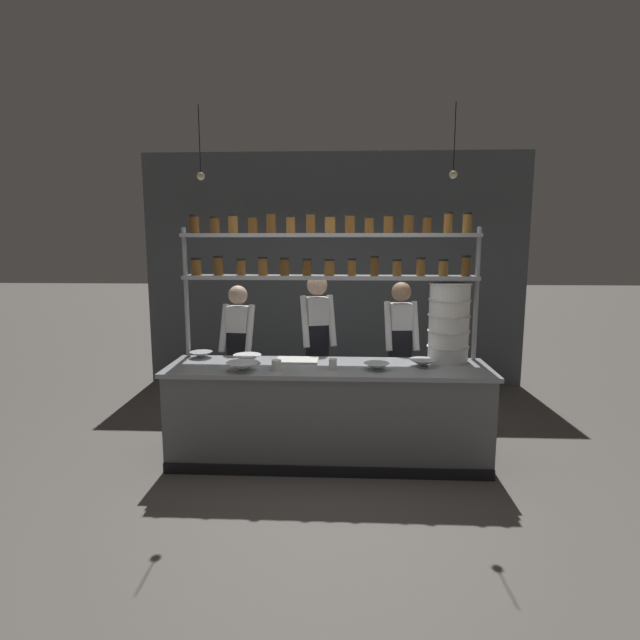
# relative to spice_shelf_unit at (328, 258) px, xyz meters

# --- Properties ---
(ground_plane) EXTENTS (40.00, 40.00, 0.00)m
(ground_plane) POSITION_rel_spice_shelf_unit_xyz_m (0.01, -0.33, -1.90)
(ground_plane) COLOR #5B5651
(back_wall) EXTENTS (5.39, 0.12, 3.29)m
(back_wall) POSITION_rel_spice_shelf_unit_xyz_m (0.01, 2.31, -0.26)
(back_wall) COLOR #4C5156
(back_wall) RESTS_ON ground_plane
(prep_counter) EXTENTS (2.99, 0.76, 0.92)m
(prep_counter) POSITION_rel_spice_shelf_unit_xyz_m (0.01, -0.33, -1.44)
(prep_counter) COLOR slate
(prep_counter) RESTS_ON ground_plane
(spice_shelf_unit) EXTENTS (2.88, 0.28, 2.34)m
(spice_shelf_unit) POSITION_rel_spice_shelf_unit_xyz_m (0.00, 0.00, 0.00)
(spice_shelf_unit) COLOR #999BA0
(spice_shelf_unit) RESTS_ON ground_plane
(chef_left) EXTENTS (0.38, 0.30, 1.60)m
(chef_left) POSITION_rel_spice_shelf_unit_xyz_m (-0.97, 0.38, -0.99)
(chef_left) COLOR black
(chef_left) RESTS_ON ground_plane
(chef_center) EXTENTS (0.41, 0.34, 1.71)m
(chef_center) POSITION_rel_spice_shelf_unit_xyz_m (-0.13, 0.43, -0.91)
(chef_center) COLOR black
(chef_center) RESTS_ON ground_plane
(chef_right) EXTENTS (0.38, 0.30, 1.64)m
(chef_right) POSITION_rel_spice_shelf_unit_xyz_m (0.77, 0.47, -0.96)
(chef_right) COLOR black
(chef_right) RESTS_ON ground_plane
(container_stack) EXTENTS (0.40, 0.40, 0.75)m
(container_stack) POSITION_rel_spice_shelf_unit_xyz_m (1.16, -0.09, -0.61)
(container_stack) COLOR white
(container_stack) RESTS_ON prep_counter
(cutting_board) EXTENTS (0.40, 0.26, 0.02)m
(cutting_board) POSITION_rel_spice_shelf_unit_xyz_m (-0.29, -0.18, -0.97)
(cutting_board) COLOR silver
(cutting_board) RESTS_ON prep_counter
(prep_bowl_near_left) EXTENTS (0.27, 0.27, 0.07)m
(prep_bowl_near_left) POSITION_rel_spice_shelf_unit_xyz_m (-0.76, -0.23, -0.95)
(prep_bowl_near_left) COLOR white
(prep_bowl_near_left) RESTS_ON prep_counter
(prep_bowl_center_front) EXTENTS (0.22, 0.22, 0.06)m
(prep_bowl_center_front) POSITION_rel_spice_shelf_unit_xyz_m (-1.26, -0.06, -0.95)
(prep_bowl_center_front) COLOR #B2B7BC
(prep_bowl_center_front) RESTS_ON prep_counter
(prep_bowl_center_back) EXTENTS (0.25, 0.25, 0.07)m
(prep_bowl_center_back) POSITION_rel_spice_shelf_unit_xyz_m (0.89, -0.31, -0.95)
(prep_bowl_center_back) COLOR #B2B7BC
(prep_bowl_center_back) RESTS_ON prep_counter
(prep_bowl_near_right) EXTENTS (0.29, 0.29, 0.08)m
(prep_bowl_near_right) POSITION_rel_spice_shelf_unit_xyz_m (-0.74, -0.56, -0.94)
(prep_bowl_near_right) COLOR silver
(prep_bowl_near_right) RESTS_ON prep_counter
(prep_bowl_far_left) EXTENTS (0.23, 0.23, 0.06)m
(prep_bowl_far_left) POSITION_rel_spice_shelf_unit_xyz_m (0.45, -0.46, -0.95)
(prep_bowl_far_left) COLOR silver
(prep_bowl_far_left) RESTS_ON prep_counter
(serving_cup_front) EXTENTS (0.07, 0.07, 0.10)m
(serving_cup_front) POSITION_rel_spice_shelf_unit_xyz_m (0.06, -0.48, -0.93)
(serving_cup_front) COLOR silver
(serving_cup_front) RESTS_ON prep_counter
(serving_cup_by_board) EXTENTS (0.09, 0.09, 0.10)m
(serving_cup_by_board) POSITION_rel_spice_shelf_unit_xyz_m (-0.44, -0.52, -0.94)
(serving_cup_by_board) COLOR silver
(serving_cup_by_board) RESTS_ON prep_counter
(pendant_light_row) EXTENTS (2.29, 0.07, 0.64)m
(pendant_light_row) POSITION_rel_spice_shelf_unit_xyz_m (-0.01, -0.33, 0.76)
(pendant_light_row) COLOR black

